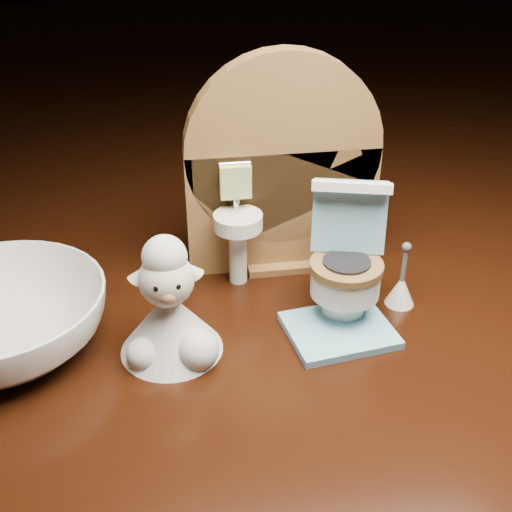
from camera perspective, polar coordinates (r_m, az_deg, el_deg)
The scene contains 6 objects.
backdrop_panel at distance 0.43m, azimuth 2.29°, elevation 6.89°, with size 0.13×0.05×0.15m.
toy_toilet at distance 0.40m, azimuth 7.98°, elevation -0.89°, with size 0.05×0.06×0.09m.
bath_mat at distance 0.39m, azimuth 7.40°, elevation -6.56°, with size 0.06×0.05×0.00m, color #70B2CC.
toilet_brush at distance 0.42m, azimuth 12.77°, elevation -2.78°, with size 0.02×0.02×0.05m.
plush_lamb at distance 0.37m, azimuth -7.67°, elevation -5.12°, with size 0.06×0.06×0.08m.
ceramic_bowl at distance 0.40m, azimuth -21.76°, elevation -5.40°, with size 0.12×0.12×0.04m, color white.
Camera 1 is at (-0.08, -0.32, 0.24)m, focal length 45.00 mm.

